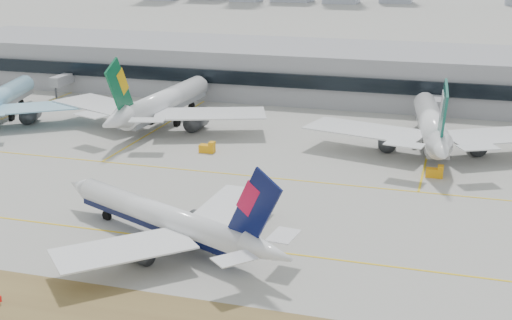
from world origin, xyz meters
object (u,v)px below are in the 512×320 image
(widebody_eva, at_px, (162,104))
(widebody_cathay, at_px, (432,127))
(taxiing_airliner, at_px, (168,220))
(terminal, at_px, (357,73))

(widebody_eva, relative_size, widebody_cathay, 1.03)
(taxiing_airliner, bearing_deg, widebody_eva, -40.90)
(widebody_cathay, height_order, terminal, widebody_cathay)
(widebody_eva, distance_m, terminal, 67.29)
(taxiing_airliner, distance_m, terminal, 122.36)
(widebody_cathay, bearing_deg, widebody_eva, 79.64)
(taxiing_airliner, bearing_deg, widebody_cathay, -94.36)
(widebody_eva, bearing_deg, terminal, -37.59)
(widebody_eva, height_order, widebody_cathay, widebody_eva)
(taxiing_airliner, xyz_separation_m, terminal, (11.08, 121.81, 3.31))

